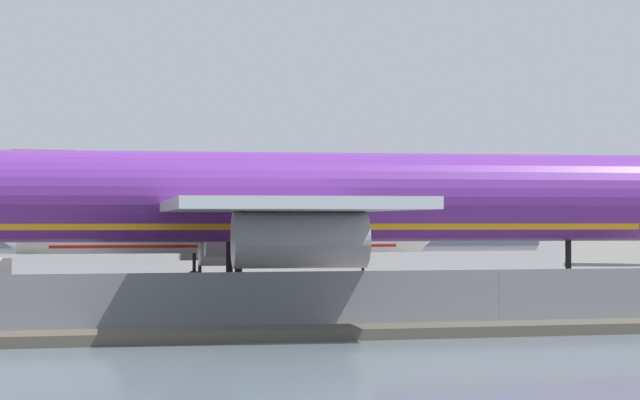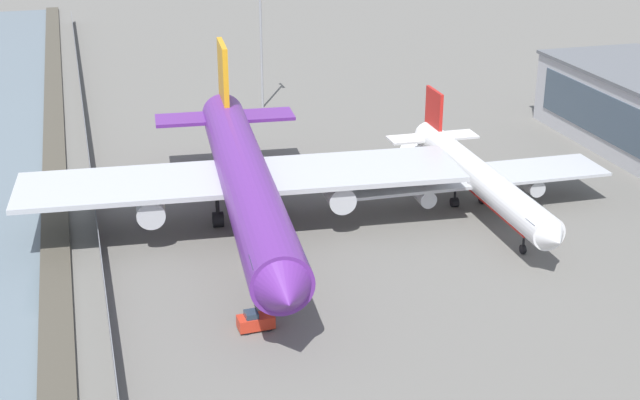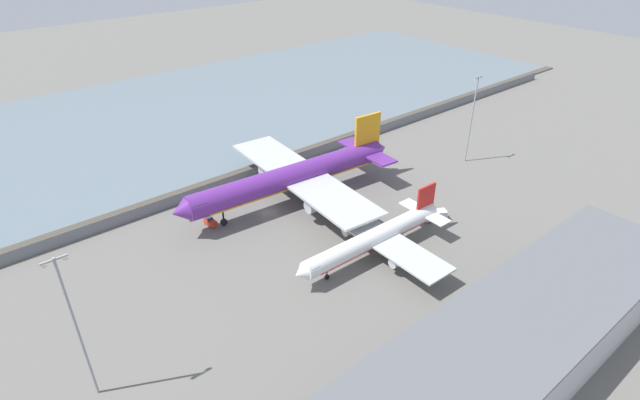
{
  "view_description": "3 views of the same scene",
  "coord_description": "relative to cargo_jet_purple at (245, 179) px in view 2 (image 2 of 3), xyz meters",
  "views": [
    {
      "loc": [
        -23.44,
        -73.96,
        5.21
      ],
      "look_at": [
        -5.36,
        -0.5,
        6.46
      ],
      "focal_mm": 70.0,
      "sensor_mm": 36.0,
      "label": 1
    },
    {
      "loc": [
        80.24,
        -16.68,
        39.94
      ],
      "look_at": [
        -3.49,
        6.88,
        4.88
      ],
      "focal_mm": 50.0,
      "sensor_mm": 36.0,
      "label": 2
    },
    {
      "loc": [
        51.99,
        81.52,
        59.55
      ],
      "look_at": [
        -7.52,
        9.29,
        4.58
      ],
      "focal_mm": 28.0,
      "sensor_mm": 36.0,
      "label": 3
    }
  ],
  "objects": [
    {
      "name": "passenger_jet_white_red",
      "position": [
        0.72,
        26.99,
        -2.25
      ],
      "size": [
        37.47,
        32.0,
        10.88
      ],
      "color": "white",
      "rests_on": "ground"
    },
    {
      "name": "shoreline_seawall",
      "position": [
        7.9,
        -20.23,
        -6.15
      ],
      "size": [
        320.0,
        3.0,
        0.5
      ],
      "color": "#474238",
      "rests_on": "ground"
    },
    {
      "name": "ground_plane",
      "position": [
        7.9,
        0.27,
        -6.4
      ],
      "size": [
        500.0,
        500.0,
        0.0
      ],
      "primitive_type": "plane",
      "color": "#66635E"
    },
    {
      "name": "ops_van",
      "position": [
        -18.35,
        26.21,
        -5.13
      ],
      "size": [
        5.57,
        4.33,
        2.48
      ],
      "color": "white",
      "rests_on": "ground"
    },
    {
      "name": "perimeter_fence",
      "position": [
        7.9,
        -15.73,
        -5.01
      ],
      "size": [
        280.0,
        0.1,
        2.78
      ],
      "color": "slate",
      "rests_on": "ground"
    },
    {
      "name": "apron_light_mast_apron_west",
      "position": [
        -48.44,
        12.39,
        6.6
      ],
      "size": [
        3.2,
        0.4,
        23.4
      ],
      "color": "#93969B",
      "rests_on": "ground"
    },
    {
      "name": "baggage_tug",
      "position": [
        20.59,
        -3.32,
        -5.6
      ],
      "size": [
        1.74,
        3.27,
        1.8
      ],
      "color": "red",
      "rests_on": "ground"
    },
    {
      "name": "cargo_jet_purple",
      "position": [
        0.0,
        0.0,
        0.0
      ],
      "size": [
        56.9,
        48.88,
        16.77
      ],
      "color": "#602889",
      "rests_on": "ground"
    }
  ]
}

